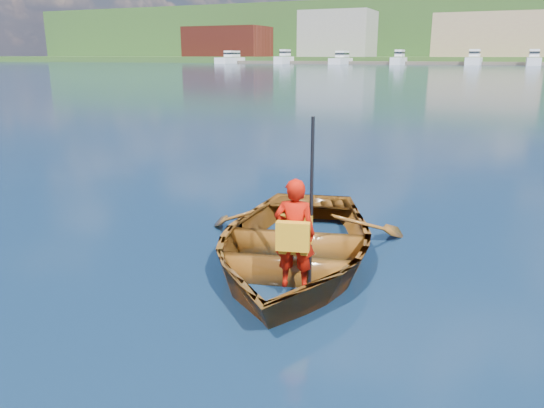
{
  "coord_description": "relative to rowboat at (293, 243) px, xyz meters",
  "views": [
    {
      "loc": [
        1.71,
        -6.08,
        2.46
      ],
      "look_at": [
        -0.77,
        -0.4,
        0.72
      ],
      "focal_mm": 35.0,
      "sensor_mm": 36.0,
      "label": 1
    }
  ],
  "objects": [
    {
      "name": "ground",
      "position": [
        0.49,
        0.4,
        -0.26
      ],
      "size": [
        600.0,
        600.0,
        0.0
      ],
      "color": "#112245",
      "rests_on": "ground"
    },
    {
      "name": "rowboat",
      "position": [
        0.0,
        0.0,
        0.0
      ],
      "size": [
        3.64,
        4.49,
        0.82
      ],
      "color": "brown",
      "rests_on": "ground"
    },
    {
      "name": "child_paddler",
      "position": [
        0.35,
        -0.84,
        0.43
      ],
      "size": [
        0.48,
        0.4,
        1.78
      ],
      "color": "#BC1105",
      "rests_on": "ground"
    },
    {
      "name": "shoreline",
      "position": [
        0.49,
        237.01,
        10.06
      ],
      "size": [
        400.0,
        140.0,
        22.0
      ],
      "color": "#364E20",
      "rests_on": "ground"
    },
    {
      "name": "dock",
      "position": [
        4.89,
        148.4,
        0.14
      ],
      "size": [
        160.05,
        8.2,
        0.8
      ],
      "color": "brown",
      "rests_on": "ground"
    },
    {
      "name": "waterfront_buildings",
      "position": [
        -7.25,
        165.4,
        7.48
      ],
      "size": [
        202.0,
        16.0,
        14.0
      ],
      "color": "maroon",
      "rests_on": "ground"
    },
    {
      "name": "marina_yachts",
      "position": [
        -5.63,
        143.72,
        1.14
      ],
      "size": [
        144.91,
        13.6,
        4.34
      ],
      "color": "white",
      "rests_on": "ground"
    }
  ]
}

